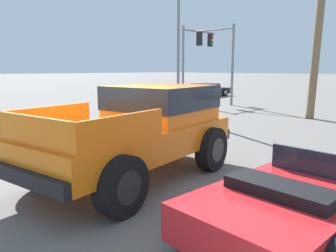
{
  "coord_description": "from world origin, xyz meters",
  "views": [
    {
      "loc": [
        5.41,
        -3.94,
        2.31
      ],
      "look_at": [
        0.19,
        1.3,
        1.01
      ],
      "focal_mm": 35.0,
      "sensor_mm": 36.0,
      "label": 1
    }
  ],
  "objects_px": {
    "traffic_light_main": "(217,50)",
    "parked_car_dark": "(206,90)",
    "orange_pickup_truck": "(145,125)",
    "red_convertible_car": "(302,199)",
    "traffic_light_crosswalk": "(196,50)",
    "street_lamp_post": "(179,2)"
  },
  "relations": [
    {
      "from": "traffic_light_crosswalk",
      "to": "street_lamp_post",
      "type": "xyz_separation_m",
      "value": [
        4.14,
        -6.25,
        1.81
      ]
    },
    {
      "from": "traffic_light_crosswalk",
      "to": "street_lamp_post",
      "type": "relative_size",
      "value": 0.56
    },
    {
      "from": "traffic_light_main",
      "to": "street_lamp_post",
      "type": "height_order",
      "value": "street_lamp_post"
    },
    {
      "from": "orange_pickup_truck",
      "to": "traffic_light_main",
      "type": "xyz_separation_m",
      "value": [
        -7.94,
        13.22,
        2.43
      ]
    },
    {
      "from": "traffic_light_main",
      "to": "traffic_light_crosswalk",
      "type": "distance_m",
      "value": 1.87
    },
    {
      "from": "red_convertible_car",
      "to": "traffic_light_crosswalk",
      "type": "height_order",
      "value": "traffic_light_crosswalk"
    },
    {
      "from": "red_convertible_car",
      "to": "street_lamp_post",
      "type": "height_order",
      "value": "street_lamp_post"
    },
    {
      "from": "orange_pickup_truck",
      "to": "street_lamp_post",
      "type": "xyz_separation_m",
      "value": [
        -5.67,
        7.1,
        4.27
      ]
    },
    {
      "from": "parked_car_dark",
      "to": "traffic_light_crosswalk",
      "type": "height_order",
      "value": "traffic_light_crosswalk"
    },
    {
      "from": "traffic_light_crosswalk",
      "to": "traffic_light_main",
      "type": "bearing_deg",
      "value": -94.13
    },
    {
      "from": "orange_pickup_truck",
      "to": "street_lamp_post",
      "type": "distance_m",
      "value": 10.04
    },
    {
      "from": "traffic_light_crosswalk",
      "to": "street_lamp_post",
      "type": "bearing_deg",
      "value": -146.51
    },
    {
      "from": "parked_car_dark",
      "to": "traffic_light_crosswalk",
      "type": "xyz_separation_m",
      "value": [
        2.4,
        -4.21,
        3.01
      ]
    },
    {
      "from": "orange_pickup_truck",
      "to": "red_convertible_car",
      "type": "relative_size",
      "value": 1.3
    },
    {
      "from": "orange_pickup_truck",
      "to": "red_convertible_car",
      "type": "distance_m",
      "value": 3.54
    },
    {
      "from": "traffic_light_main",
      "to": "parked_car_dark",
      "type": "bearing_deg",
      "value": -45.52
    },
    {
      "from": "parked_car_dark",
      "to": "red_convertible_car",
      "type": "bearing_deg",
      "value": -44.12
    },
    {
      "from": "red_convertible_car",
      "to": "street_lamp_post",
      "type": "distance_m",
      "value": 12.6
    },
    {
      "from": "street_lamp_post",
      "to": "parked_car_dark",
      "type": "bearing_deg",
      "value": 121.99
    },
    {
      "from": "red_convertible_car",
      "to": "traffic_light_crosswalk",
      "type": "xyz_separation_m",
      "value": [
        -13.28,
        13.36,
        3.15
      ]
    },
    {
      "from": "street_lamp_post",
      "to": "red_convertible_car",
      "type": "bearing_deg",
      "value": -37.85
    },
    {
      "from": "traffic_light_main",
      "to": "orange_pickup_truck",
      "type": "bearing_deg",
      "value": 121.0
    }
  ]
}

